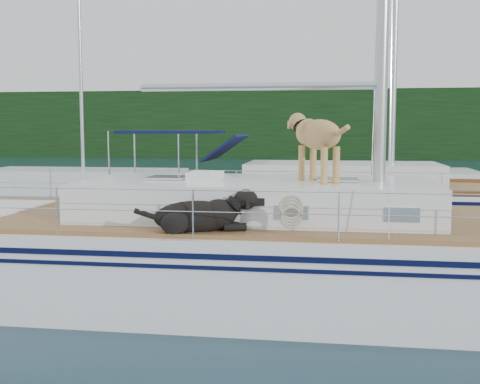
# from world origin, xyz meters

# --- Properties ---
(ground) EXTENTS (120.00, 120.00, 0.00)m
(ground) POSITION_xyz_m (0.00, 0.00, 0.00)
(ground) COLOR black
(ground) RESTS_ON ground
(tree_line) EXTENTS (90.00, 3.00, 6.00)m
(tree_line) POSITION_xyz_m (0.00, 45.00, 3.00)
(tree_line) COLOR black
(tree_line) RESTS_ON ground
(shore_bank) EXTENTS (92.00, 1.00, 1.20)m
(shore_bank) POSITION_xyz_m (0.00, 46.20, 0.60)
(shore_bank) COLOR #595147
(shore_bank) RESTS_ON ground
(main_sailboat) EXTENTS (12.00, 3.83, 14.01)m
(main_sailboat) POSITION_xyz_m (0.11, -0.01, 0.68)
(main_sailboat) COLOR white
(main_sailboat) RESTS_ON ground
(neighbor_sailboat) EXTENTS (11.00, 3.50, 13.30)m
(neighbor_sailboat) POSITION_xyz_m (1.10, 6.39, 0.63)
(neighbor_sailboat) COLOR white
(neighbor_sailboat) RESTS_ON ground
(bg_boat_west) EXTENTS (8.00, 3.00, 11.65)m
(bg_boat_west) POSITION_xyz_m (-8.00, 14.00, 0.45)
(bg_boat_west) COLOR white
(bg_boat_west) RESTS_ON ground
(bg_boat_center) EXTENTS (7.20, 3.00, 11.65)m
(bg_boat_center) POSITION_xyz_m (4.00, 16.00, 0.45)
(bg_boat_center) COLOR white
(bg_boat_center) RESTS_ON ground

